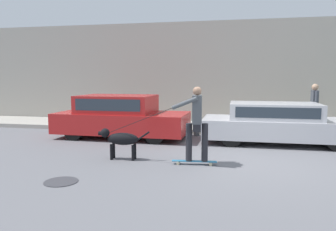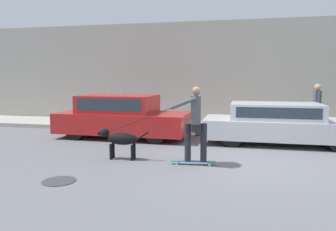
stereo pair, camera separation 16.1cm
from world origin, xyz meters
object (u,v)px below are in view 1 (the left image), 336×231
(skateboarder, at_px, (196,121))
(fire_hydrant, at_px, (197,125))
(parked_car_1, at_px, (278,123))
(pedestrian_with_bag, at_px, (314,104))
(parked_car_0, at_px, (121,117))
(dog, at_px, (121,139))

(skateboarder, distance_m, fire_hydrant, 3.78)
(parked_car_1, distance_m, fire_hydrant, 2.65)
(pedestrian_with_bag, bearing_deg, parked_car_1, -127.76)
(parked_car_0, bearing_deg, skateboarder, -44.76)
(parked_car_0, height_order, dog, parked_car_0)
(parked_car_0, xyz_separation_m, parked_car_1, (4.87, -0.00, -0.07))
(parked_car_0, distance_m, pedestrian_with_bag, 6.55)
(skateboarder, height_order, fire_hydrant, skateboarder)
(dog, xyz_separation_m, fire_hydrant, (1.38, 3.58, -0.14))
(parked_car_1, height_order, dog, parked_car_1)
(dog, distance_m, skateboarder, 1.89)
(parked_car_1, bearing_deg, skateboarder, -125.93)
(parked_car_0, height_order, pedestrian_with_bag, pedestrian_with_bag)
(parked_car_1, distance_m, pedestrian_with_bag, 2.39)
(dog, height_order, fire_hydrant, dog)
(parked_car_0, bearing_deg, pedestrian_with_bag, 17.74)
(fire_hydrant, bearing_deg, dog, -111.11)
(dog, relative_size, skateboarder, 0.47)
(parked_car_0, relative_size, skateboarder, 1.58)
(parked_car_1, bearing_deg, parked_car_0, 179.93)
(skateboarder, bearing_deg, parked_car_1, -130.95)
(parked_car_0, height_order, parked_car_1, parked_car_0)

